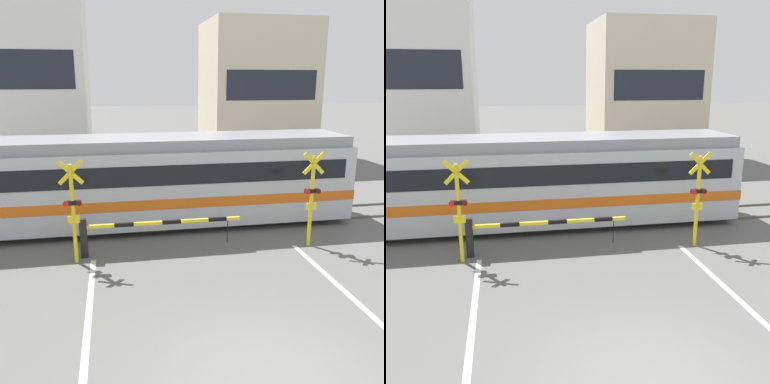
% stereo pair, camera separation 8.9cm
% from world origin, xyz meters
% --- Properties ---
extents(rail_track_near, '(50.00, 0.10, 0.08)m').
position_xyz_m(rail_track_near, '(0.00, 7.88, 0.04)').
color(rail_track_near, '#5B564C').
rests_on(rail_track_near, ground_plane).
extents(rail_track_far, '(50.00, 0.10, 0.08)m').
position_xyz_m(rail_track_far, '(0.00, 9.31, 0.04)').
color(rail_track_far, '#5B564C').
rests_on(rail_track_far, ground_plane).
extents(road_stripe_left, '(0.14, 9.78, 0.01)m').
position_xyz_m(road_stripe_left, '(-3.00, 0.89, 0.00)').
color(road_stripe_left, white).
rests_on(road_stripe_left, ground_plane).
extents(commuter_train, '(19.84, 2.75, 3.07)m').
position_xyz_m(commuter_train, '(-4.15, 8.60, 1.65)').
color(commuter_train, '#B7BCC1').
rests_on(commuter_train, ground_plane).
extents(crossing_barrier_near, '(4.68, 0.20, 1.15)m').
position_xyz_m(crossing_barrier_near, '(-1.95, 6.08, 0.75)').
color(crossing_barrier_near, black).
rests_on(crossing_barrier_near, ground_plane).
extents(crossing_barrier_far, '(4.68, 0.20, 1.15)m').
position_xyz_m(crossing_barrier_far, '(1.95, 11.41, 0.75)').
color(crossing_barrier_far, black).
rests_on(crossing_barrier_far, ground_plane).
extents(crossing_signal_left, '(0.68, 0.15, 2.89)m').
position_xyz_m(crossing_signal_left, '(-3.45, 5.74, 1.59)').
color(crossing_signal_left, yellow).
rests_on(crossing_signal_left, ground_plane).
extents(crossing_signal_right, '(0.68, 0.15, 2.89)m').
position_xyz_m(crossing_signal_right, '(3.45, 5.74, 1.59)').
color(crossing_signal_right, yellow).
rests_on(crossing_signal_right, ground_plane).
extents(pedestrian, '(0.38, 0.22, 1.68)m').
position_xyz_m(pedestrian, '(-0.18, 13.36, 0.97)').
color(pedestrian, brown).
rests_on(pedestrian, ground_plane).
extents(building_left_of_street, '(6.02, 5.47, 9.87)m').
position_xyz_m(building_left_of_street, '(-6.61, 20.91, 4.93)').
color(building_left_of_street, white).
rests_on(building_left_of_street, ground_plane).
extents(building_right_of_street, '(6.40, 5.47, 8.40)m').
position_xyz_m(building_right_of_street, '(6.80, 20.91, 4.20)').
color(building_right_of_street, beige).
rests_on(building_right_of_street, ground_plane).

